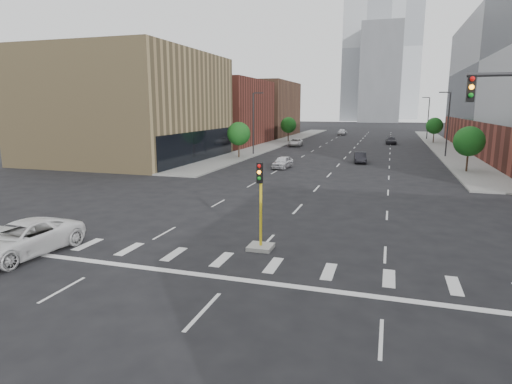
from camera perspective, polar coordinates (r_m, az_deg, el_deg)
The scene contains 23 objects.
ground at distance 14.08m, azimuth -10.61°, elevation -18.87°, with size 400.00×400.00×0.00m, color black.
sidewalk_left_far at distance 87.49m, azimuth 3.52°, elevation 6.71°, with size 5.00×92.00×0.15m, color gray.
sidewalk_right_far at distance 85.44m, azimuth 23.54°, elevation 5.69°, with size 5.00×92.00×0.15m, color gray.
building_left_mid at distance 60.69m, azimuth -16.32°, elevation 10.82°, with size 20.00×24.00×14.00m, color #9E8659.
building_left_far_a at distance 83.64m, azimuth -6.27°, elevation 10.52°, with size 20.00×22.00×12.00m, color brown.
building_left_far_b at distance 107.97m, azimuth -0.66°, elevation 11.01°, with size 20.00×24.00×13.00m, color brown.
tower_left at distance 232.77m, azimuth 14.54°, elevation 17.85°, with size 22.00×22.00×70.00m, color #B2B7BC.
tower_right at distance 272.70m, azimuth 19.03°, elevation 17.65°, with size 20.00×20.00×80.00m, color #B2B7BC.
tower_mid at distance 211.28m, azimuth 16.29°, elevation 14.92°, with size 18.00×18.00×44.00m, color slate.
median_traffic_signal at distance 21.38m, azimuth 0.61°, elevation -5.16°, with size 1.20×1.20×4.40m.
streetlight_right_a at distance 66.13m, azimuth 24.17°, elevation 8.57°, with size 1.60×0.22×9.07m.
streetlight_right_b at distance 100.97m, azimuth 21.94°, elevation 9.35°, with size 1.60×0.22×9.07m.
streetlight_left at distance 63.70m, azimuth -0.29°, elevation 9.48°, with size 1.60×0.22×9.07m.
tree_left_near at distance 59.23m, azimuth -2.32°, elevation 7.77°, with size 3.20×3.20×4.85m.
tree_left_far at distance 88.03m, azimuth 4.34°, elevation 8.89°, with size 3.20×3.20×4.85m.
tree_right_near at distance 51.44m, azimuth 26.54°, elevation 6.06°, with size 3.20×3.20×4.85m.
tree_right_far at distance 91.10m, azimuth 22.70°, elevation 8.15°, with size 3.20×3.20×4.85m.
car_near_left at distance 49.93m, azimuth 3.55°, elevation 4.00°, with size 1.68×4.17×1.42m, color silver.
car_mid_right at distance 56.20m, azimuth 13.71°, elevation 4.48°, with size 1.43×4.11×1.35m, color black.
car_far_left at distance 78.42m, azimuth 5.28°, elevation 6.60°, with size 2.25×4.89×1.36m, color silver.
car_deep_right at distance 86.17m, azimuth 17.56°, elevation 6.55°, with size 1.90×4.68×1.36m, color black.
car_distant at distance 111.72m, azimuth 11.41°, elevation 7.87°, with size 1.84×4.58×1.56m, color silver.
parked_minivan at distance 23.43m, azimuth -28.70°, elevation -5.52°, with size 2.70×5.86×1.63m, color white.
Camera 1 is at (5.91, -10.67, 7.03)m, focal length 30.00 mm.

